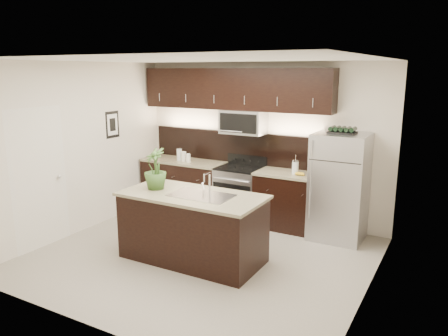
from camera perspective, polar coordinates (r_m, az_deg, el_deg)
ground at (r=6.29m, az=-3.06°, el=-11.45°), size 4.50×4.50×0.00m
room_walls at (r=5.83m, az=-4.37°, el=4.04°), size 4.52×4.02×2.71m
counter_run at (r=7.72m, az=0.72°, el=-3.09°), size 3.51×0.65×0.94m
upper_fixtures at (r=7.55m, az=1.47°, el=9.43°), size 3.49×0.40×1.66m
island at (r=6.03m, az=-4.12°, el=-7.68°), size 1.96×0.96×0.94m
sink_faucet at (r=5.81m, az=-2.90°, el=-3.44°), size 0.84×0.50×0.28m
refrigerator at (r=6.89m, az=14.81°, el=-2.42°), size 0.79×0.72×1.65m
wine_rack at (r=6.72m, az=15.22°, el=4.76°), size 0.41×0.25×0.10m
plant at (r=6.14m, az=-8.97°, el=-0.09°), size 0.42×0.42×0.58m
canisters at (r=8.01m, az=-5.42°, el=1.59°), size 0.31×0.13×0.21m
french_press at (r=7.05m, az=9.29°, el=0.11°), size 0.11×0.11×0.31m
bananas at (r=7.02m, az=9.56°, el=-0.69°), size 0.17×0.13×0.05m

